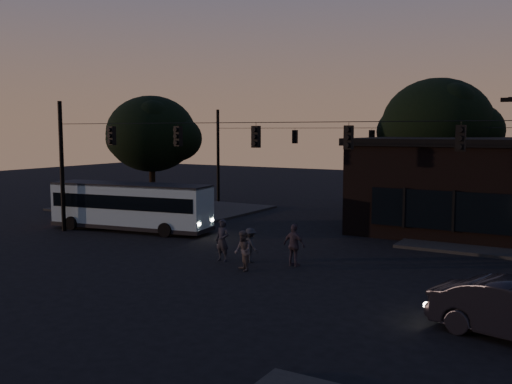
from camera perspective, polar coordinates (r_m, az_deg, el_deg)
The scene contains 12 objects.
ground at distance 23.61m, azimuth -4.98°, elevation -8.18°, with size 120.00×120.00×0.00m, color black.
sidewalk_far_left at distance 42.91m, azimuth -9.40°, elevation -1.60°, with size 14.00×10.00×0.15m, color black.
building at distance 34.99m, azimuth 23.27°, elevation 0.55°, with size 15.40×10.41×5.40m.
tree_behind at distance 41.66m, azimuth 17.67°, elevation 6.39°, with size 7.60×7.60×9.43m.
tree_left at distance 41.76m, azimuth -10.41°, elevation 5.72°, with size 6.40×6.40×8.30m.
signal_rig_near at distance 26.26m, azimuth -0.00°, elevation 3.14°, with size 26.24×0.30×7.50m.
signal_rig_far at distance 40.87m, azimuth 11.47°, elevation 3.78°, with size 26.24×0.30×7.50m.
bus at distance 34.02m, azimuth -12.42°, elevation -1.20°, with size 10.06×3.77×2.76m.
pedestrian_a at distance 25.61m, azimuth -3.37°, elevation -4.85°, with size 0.69×0.45×1.89m, color black.
pedestrian_b at distance 23.87m, azimuth -1.32°, elevation -5.90°, with size 0.82×0.64×1.69m, color #3F393A.
pedestrian_c at distance 24.70m, azimuth 3.85°, elevation -5.32°, with size 1.08×0.45×1.84m, color #332A33.
pedestrian_d at distance 25.43m, azimuth -0.57°, elevation -5.33°, with size 0.99×0.57×1.54m, color black.
Camera 1 is at (13.29, -18.61, 5.86)m, focal length 40.00 mm.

